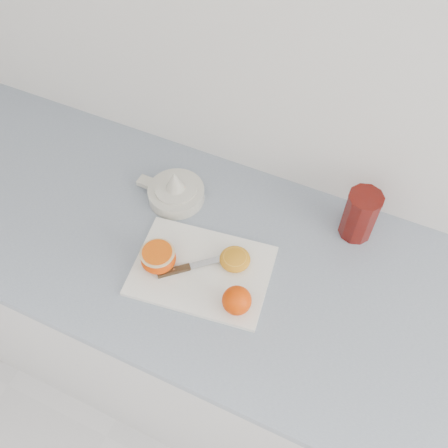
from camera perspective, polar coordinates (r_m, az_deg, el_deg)
name	(u,v)px	position (r m, az deg, el deg)	size (l,w,h in m)	color
counter	(231,336)	(1.60, 0.82, -12.65)	(2.53, 0.64, 0.89)	silver
cutting_board	(202,271)	(1.19, -2.56, -5.34)	(0.32, 0.23, 0.01)	white
whole_orange	(237,300)	(1.11, 1.47, -8.73)	(0.07, 0.07, 0.07)	#FA2B00
half_orange	(158,258)	(1.18, -7.53, -3.84)	(0.08, 0.08, 0.05)	#FA2B00
squeezed_shell	(235,259)	(1.18, 1.26, -4.02)	(0.07, 0.07, 0.03)	orange
paring_knife	(180,269)	(1.18, -5.00, -5.15)	(0.15, 0.13, 0.01)	#412B1A
citrus_juicer	(175,191)	(1.31, -5.57, 3.73)	(0.19, 0.15, 0.10)	silver
red_tumbler	(360,216)	(1.25, 15.25, 0.86)	(0.08, 0.08, 0.14)	#5C0F0B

